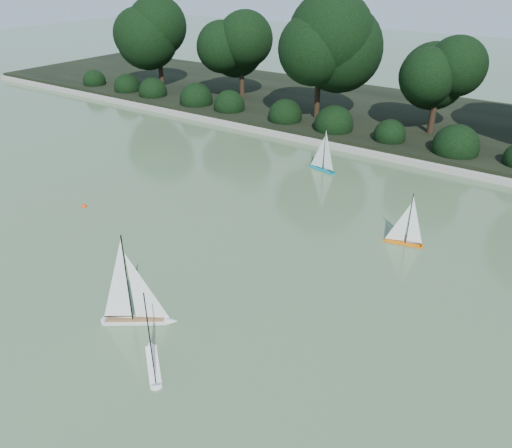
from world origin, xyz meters
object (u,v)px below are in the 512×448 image
object	(u,v)px
sailboat_white_a	(152,351)
sailboat_teal	(321,163)
sailboat_white_b	(140,309)
sailboat_orange	(402,235)
race_buoy	(84,207)

from	to	relation	value
sailboat_white_a	sailboat_teal	distance (m)	8.55
sailboat_white_b	sailboat_orange	bearing A→B (deg)	62.11
sailboat_white_a	race_buoy	size ratio (longest dim) A/B	10.43
sailboat_orange	sailboat_white_b	bearing A→B (deg)	-117.89
sailboat_white_b	sailboat_white_a	bearing A→B (deg)	-34.70
sailboat_white_a	race_buoy	xyz separation A→B (m)	(-5.27, 2.92, -0.23)
sailboat_white_a	race_buoy	bearing A→B (deg)	151.02
sailboat_white_b	sailboat_teal	xyz separation A→B (m)	(-0.79, 7.80, -0.06)
sailboat_teal	race_buoy	xyz separation A→B (m)	(-3.62, -5.47, -0.21)
sailboat_teal	sailboat_white_a	bearing A→B (deg)	-78.92
sailboat_white_a	sailboat_white_b	world-z (taller)	sailboat_white_b
sailboat_white_b	sailboat_teal	size ratio (longest dim) A/B	1.29
sailboat_white_a	sailboat_orange	bearing A→B (deg)	72.27
sailboat_white_b	race_buoy	bearing A→B (deg)	152.21
sailboat_white_b	sailboat_teal	distance (m)	7.84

